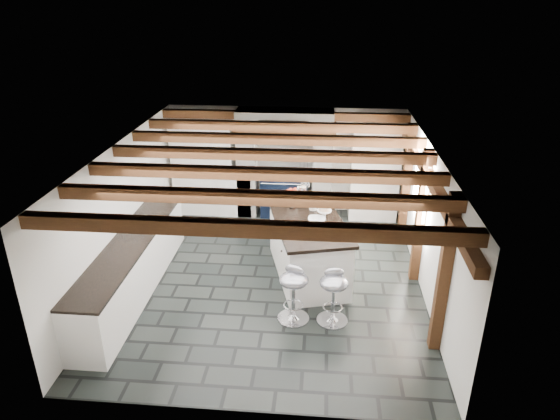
# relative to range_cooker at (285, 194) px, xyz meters

# --- Properties ---
(ground) EXTENTS (6.00, 6.00, 0.00)m
(ground) POSITION_rel_range_cooker_xyz_m (0.00, -2.68, -0.47)
(ground) COLOR black
(ground) RESTS_ON ground
(room_shell) EXTENTS (6.00, 6.03, 6.00)m
(room_shell) POSITION_rel_range_cooker_xyz_m (-0.61, -1.26, 0.60)
(room_shell) COLOR silver
(room_shell) RESTS_ON ground
(range_cooker) EXTENTS (1.00, 0.63, 0.99)m
(range_cooker) POSITION_rel_range_cooker_xyz_m (0.00, 0.00, 0.00)
(range_cooker) COLOR black
(range_cooker) RESTS_ON ground
(kitchen_island) EXTENTS (1.59, 2.31, 1.39)m
(kitchen_island) POSITION_rel_range_cooker_xyz_m (0.60, -2.49, 0.07)
(kitchen_island) COLOR white
(kitchen_island) RESTS_ON ground
(bar_stool_near) EXTENTS (0.47, 0.47, 0.86)m
(bar_stool_near) POSITION_rel_range_cooker_xyz_m (1.02, -3.83, 0.07)
(bar_stool_near) COLOR silver
(bar_stool_near) RESTS_ON ground
(bar_stool_far) EXTENTS (0.57, 0.57, 0.89)m
(bar_stool_far) POSITION_rel_range_cooker_xyz_m (0.44, -3.83, 0.08)
(bar_stool_far) COLOR silver
(bar_stool_far) RESTS_ON ground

